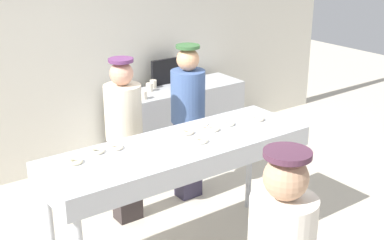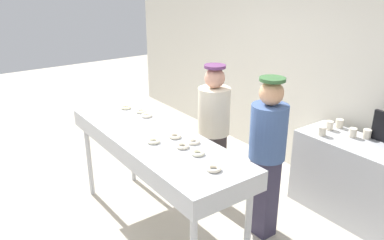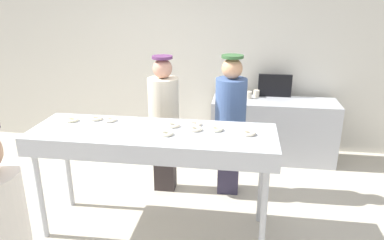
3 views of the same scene
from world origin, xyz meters
TOP-DOWN VIEW (x-y plane):
  - back_wall at (0.00, 2.27)m, footprint 8.00×0.12m
  - fryer_conveyor at (0.00, 0.00)m, footprint 2.25×0.72m
  - sugar_donut_0 at (-0.84, 0.14)m, footprint 0.14×0.14m
  - sugar_donut_1 at (0.15, -0.09)m, footprint 0.13×0.13m
  - sugar_donut_2 at (-0.62, 0.21)m, footprint 0.15×0.15m
  - sugar_donut_3 at (0.58, 0.09)m, footprint 0.15×0.15m
  - sugar_donut_4 at (0.17, 0.13)m, footprint 0.15×0.15m
  - sugar_donut_5 at (-0.47, 0.20)m, footprint 0.15×0.15m
  - sugar_donut_6 at (0.87, 0.03)m, footprint 0.13×0.13m
  - sugar_donut_7 at (0.37, 0.20)m, footprint 0.16×0.16m
  - sugar_donut_8 at (0.39, 0.06)m, footprint 0.14×0.14m
  - worker_baker at (0.67, 0.83)m, footprint 0.34×0.34m
  - worker_assistant at (-0.07, 0.79)m, footprint 0.34×0.34m
  - prep_counter at (1.23, 1.82)m, footprint 1.68×0.54m
  - paper_cup_0 at (0.61, 1.88)m, footprint 0.08×0.08m
  - paper_cup_1 at (0.98, 1.99)m, footprint 0.08×0.08m
  - paper_cup_2 at (0.88, 1.90)m, footprint 0.08×0.08m
  - paper_cup_3 at (0.66, 1.68)m, footprint 0.08×0.08m
  - paper_cup_4 at (0.64, 2.02)m, footprint 0.08×0.08m
  - menu_display at (1.23, 2.04)m, footprint 0.46×0.04m

SIDE VIEW (x-z plane):
  - prep_counter at x=1.23m, z-range 0.00..0.85m
  - paper_cup_0 at x=0.61m, z-range 0.85..0.95m
  - paper_cup_1 at x=0.98m, z-range 0.85..0.95m
  - paper_cup_2 at x=0.88m, z-range 0.85..0.95m
  - paper_cup_3 at x=0.66m, z-range 0.85..0.95m
  - paper_cup_4 at x=0.64m, z-range 0.85..0.95m
  - worker_assistant at x=-0.07m, z-range 0.11..1.71m
  - worker_baker at x=0.67m, z-range 0.11..1.73m
  - fryer_conveyor at x=0.00m, z-range 0.43..1.48m
  - menu_display at x=1.23m, z-range 0.85..1.17m
  - sugar_donut_0 at x=-0.84m, z-range 1.05..1.08m
  - sugar_donut_1 at x=0.15m, z-range 1.05..1.08m
  - sugar_donut_2 at x=-0.62m, z-range 1.05..1.08m
  - sugar_donut_3 at x=0.58m, z-range 1.05..1.08m
  - sugar_donut_4 at x=0.17m, z-range 1.05..1.08m
  - sugar_donut_5 at x=-0.47m, z-range 1.05..1.08m
  - sugar_donut_6 at x=0.87m, z-range 1.05..1.08m
  - sugar_donut_7 at x=0.37m, z-range 1.05..1.08m
  - sugar_donut_8 at x=0.39m, z-range 1.05..1.08m
  - back_wall at x=0.00m, z-range 0.00..2.90m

